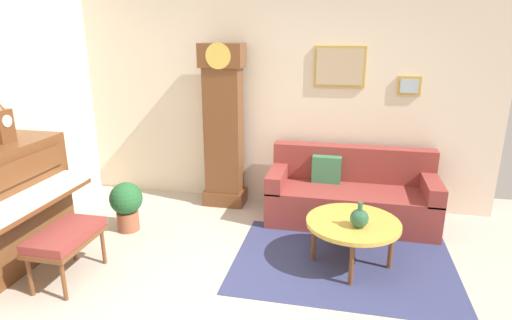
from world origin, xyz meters
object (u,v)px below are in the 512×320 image
object	(u,v)px
grandfather_clock	(224,131)
potted_plant	(126,203)
piano_bench	(66,238)
mantel_clock	(2,124)
green_jug	(359,218)
couch	(350,195)
coffee_table	(353,224)

from	to	relation	value
grandfather_clock	potted_plant	world-z (taller)	grandfather_clock
piano_bench	mantel_clock	distance (m)	1.22
grandfather_clock	piano_bench	bearing A→B (deg)	-114.08
piano_bench	grandfather_clock	distance (m)	2.25
grandfather_clock	green_jug	size ratio (longest dim) A/B	8.46
green_jug	potted_plant	distance (m)	2.54
piano_bench	potted_plant	size ratio (longest dim) A/B	1.25
grandfather_clock	couch	xyz separation A→B (m)	(1.58, -0.17, -0.65)
piano_bench	couch	bearing A→B (deg)	36.33
coffee_table	potted_plant	distance (m)	2.47
couch	coffee_table	size ratio (longest dim) A/B	2.16
piano_bench	mantel_clock	size ratio (longest dim) A/B	1.84
grandfather_clock	green_jug	xyz separation A→B (m)	(1.65, -1.32, -0.43)
green_jug	potted_plant	size ratio (longest dim) A/B	0.43
piano_bench	grandfather_clock	bearing A→B (deg)	65.92
couch	grandfather_clock	bearing A→B (deg)	173.82
couch	mantel_clock	bearing A→B (deg)	-154.46
couch	potted_plant	xyz separation A→B (m)	(-2.44, -0.80, 0.01)
grandfather_clock	couch	distance (m)	1.72
grandfather_clock	coffee_table	distance (m)	2.08
mantel_clock	piano_bench	bearing A→B (deg)	-21.71
couch	mantel_clock	xyz separation A→B (m)	(-3.20, -1.53, 1.03)
coffee_table	couch	bearing A→B (deg)	91.08
couch	potted_plant	size ratio (longest dim) A/B	3.39
couch	potted_plant	world-z (taller)	couch
piano_bench	green_jug	xyz separation A→B (m)	(2.54, 0.67, 0.13)
couch	mantel_clock	size ratio (longest dim) A/B	5.00
mantel_clock	green_jug	size ratio (longest dim) A/B	1.58
mantel_clock	potted_plant	size ratio (longest dim) A/B	0.68
piano_bench	couch	world-z (taller)	couch
piano_bench	couch	xyz separation A→B (m)	(2.47, 1.82, -0.09)
couch	green_jug	xyz separation A→B (m)	(0.07, -1.15, 0.23)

